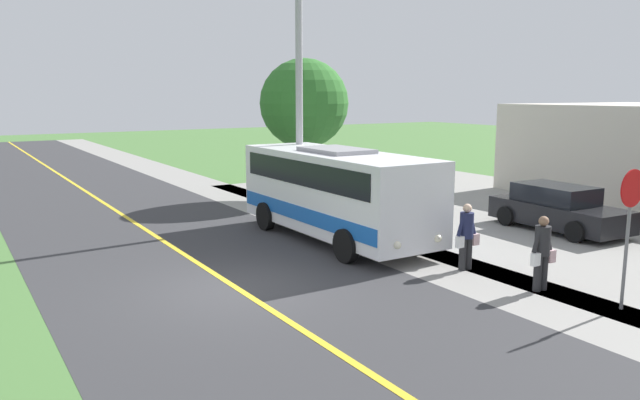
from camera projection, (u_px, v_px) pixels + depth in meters
ground_plane at (237, 289)px, 13.81m from camera, size 120.00×120.00×0.00m
road_surface at (237, 289)px, 13.81m from camera, size 8.00×100.00×0.01m
sidewalk at (415, 257)px, 16.52m from camera, size 2.40×100.00×0.01m
road_centre_line at (237, 288)px, 13.81m from camera, size 0.16×100.00×0.00m
shuttle_bus_front at (336, 190)px, 18.23m from camera, size 2.64×7.52×2.76m
pedestrian_with_bags at (542, 251)px, 13.54m from camera, size 0.72×0.34×1.69m
pedestrian_waiting at (466, 235)px, 15.16m from camera, size 0.72×0.34×1.67m
stop_sign at (630, 215)px, 12.16m from camera, size 0.76×0.07×2.88m
street_light_pole at (296, 96)px, 20.49m from camera, size 1.97×0.24×7.71m
parked_car_near at (558, 209)px, 19.64m from camera, size 2.18×4.48×1.45m
tree_curbside at (304, 104)px, 25.01m from camera, size 3.63×3.63×5.76m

